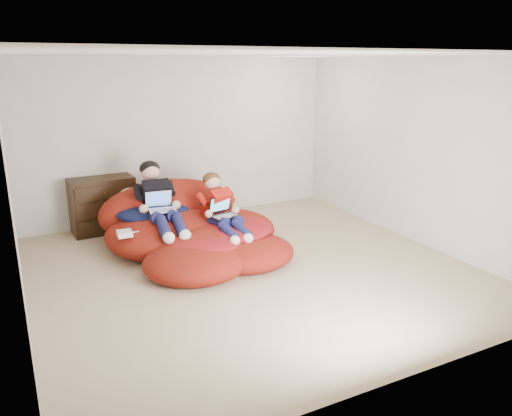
{
  "coord_description": "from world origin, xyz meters",
  "views": [
    {
      "loc": [
        -2.48,
        -5.03,
        2.42
      ],
      "look_at": [
        0.17,
        0.21,
        0.7
      ],
      "focal_mm": 35.0,
      "sensor_mm": 36.0,
      "label": 1
    }
  ],
  "objects_px": {
    "laptop_white": "(161,205)",
    "laptop_black": "(223,211)",
    "beanbag_pile": "(192,231)",
    "older_boy": "(158,198)",
    "younger_boy": "(220,205)",
    "dresser": "(103,205)"
  },
  "relations": [
    {
      "from": "laptop_black",
      "to": "laptop_white",
      "type": "bearing_deg",
      "value": 151.35
    },
    {
      "from": "laptop_black",
      "to": "younger_boy",
      "type": "bearing_deg",
      "value": 90.0
    },
    {
      "from": "older_boy",
      "to": "beanbag_pile",
      "type": "bearing_deg",
      "value": -28.26
    },
    {
      "from": "laptop_white",
      "to": "laptop_black",
      "type": "xyz_separation_m",
      "value": [
        0.71,
        -0.39,
        -0.07
      ]
    },
    {
      "from": "laptop_black",
      "to": "dresser",
      "type": "bearing_deg",
      "value": 128.15
    },
    {
      "from": "laptop_white",
      "to": "laptop_black",
      "type": "bearing_deg",
      "value": -28.65
    },
    {
      "from": "dresser",
      "to": "laptop_black",
      "type": "distance_m",
      "value": 2.01
    },
    {
      "from": "laptop_white",
      "to": "laptop_black",
      "type": "height_order",
      "value": "laptop_white"
    },
    {
      "from": "beanbag_pile",
      "to": "laptop_black",
      "type": "distance_m",
      "value": 0.53
    },
    {
      "from": "beanbag_pile",
      "to": "laptop_black",
      "type": "xyz_separation_m",
      "value": [
        0.33,
        -0.28,
        0.31
      ]
    },
    {
      "from": "younger_boy",
      "to": "beanbag_pile",
      "type": "bearing_deg",
      "value": 147.96
    },
    {
      "from": "older_boy",
      "to": "laptop_black",
      "type": "height_order",
      "value": "older_boy"
    },
    {
      "from": "dresser",
      "to": "laptop_black",
      "type": "bearing_deg",
      "value": -51.85
    },
    {
      "from": "beanbag_pile",
      "to": "older_boy",
      "type": "xyz_separation_m",
      "value": [
        -0.38,
        0.2,
        0.45
      ]
    },
    {
      "from": "beanbag_pile",
      "to": "laptop_black",
      "type": "relative_size",
      "value": 6.28
    },
    {
      "from": "beanbag_pile",
      "to": "older_boy",
      "type": "relative_size",
      "value": 1.88
    },
    {
      "from": "dresser",
      "to": "laptop_black",
      "type": "relative_size",
      "value": 2.4
    },
    {
      "from": "laptop_white",
      "to": "dresser",
      "type": "bearing_deg",
      "value": 114.05
    },
    {
      "from": "younger_boy",
      "to": "laptop_white",
      "type": "bearing_deg",
      "value": 156.33
    },
    {
      "from": "laptop_white",
      "to": "younger_boy",
      "type": "bearing_deg",
      "value": -23.67
    },
    {
      "from": "older_boy",
      "to": "younger_boy",
      "type": "distance_m",
      "value": 0.82
    },
    {
      "from": "younger_boy",
      "to": "laptop_white",
      "type": "xyz_separation_m",
      "value": [
        -0.71,
        0.31,
        0.02
      ]
    }
  ]
}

